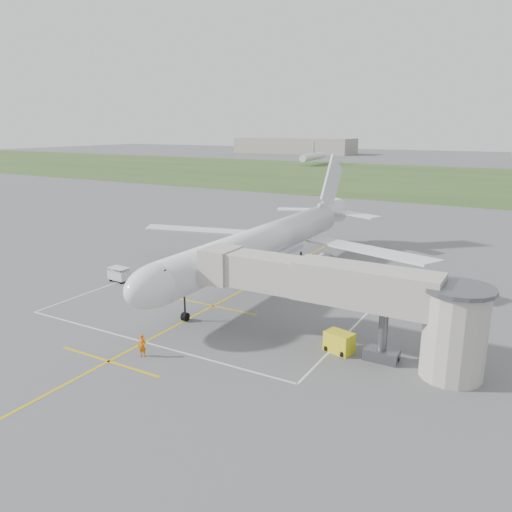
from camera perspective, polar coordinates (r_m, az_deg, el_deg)
The scene contains 10 objects.
ground at distance 58.26m, azimuth 0.66°, elevation -2.76°, with size 700.00×700.00×0.00m, color #515154.
grass_strip at distance 181.47m, azimuth 21.29°, elevation 8.11°, with size 700.00×120.00×0.02m, color #2F4D21.
apron_markings at distance 53.50m, azimuth -2.39°, elevation -4.36°, with size 28.20×60.00×0.01m.
airliner at distance 57.75m, azimuth 1.03°, elevation 1.59°, with size 38.93×46.75×13.52m.
jet_bridge at distance 38.98m, azimuth 11.30°, elevation -4.60°, with size 23.40×5.00×7.20m.
gpu_unit at distance 40.61m, azimuth 9.48°, elevation -9.69°, with size 2.46×1.99×1.64m.
baggage_cart at distance 59.64m, azimuth -15.38°, elevation -2.03°, with size 2.49×1.61×1.66m.
ramp_worker_nose at distance 40.25m, azimuth -12.88°, elevation -9.96°, with size 0.65×0.43×1.79m, color #D96206.
ramp_worker_wing at distance 62.82m, azimuth -6.15°, elevation -0.75°, with size 0.83×0.65×1.71m, color #D75606.
distant_hangars at distance 316.99m, azimuth 22.38°, elevation 11.30°, with size 345.00×49.00×12.00m.
Camera 1 is at (27.04, -48.60, 17.36)m, focal length 35.00 mm.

